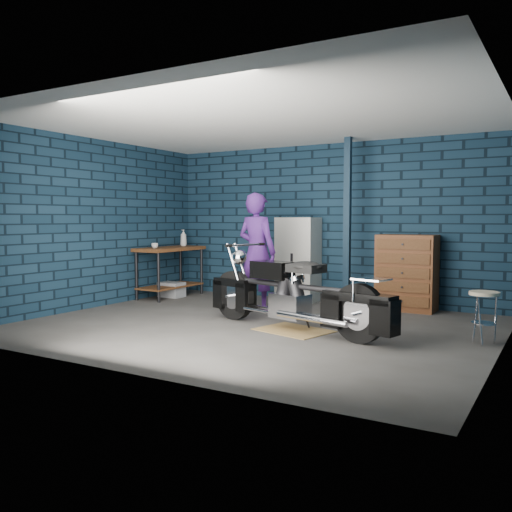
{
  "coord_description": "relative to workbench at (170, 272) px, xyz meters",
  "views": [
    {
      "loc": [
        3.6,
        -6.16,
        1.43
      ],
      "look_at": [
        -0.16,
        0.3,
        0.91
      ],
      "focal_mm": 38.0,
      "sensor_mm": 36.0,
      "label": 1
    }
  ],
  "objects": [
    {
      "name": "ground",
      "position": [
        2.68,
        -1.53,
        -0.46
      ],
      "size": [
        6.0,
        6.0,
        0.0
      ],
      "primitive_type": "plane",
      "color": "#494744",
      "rests_on": "ground"
    },
    {
      "name": "room_walls",
      "position": [
        2.68,
        -0.98,
        1.45
      ],
      "size": [
        6.02,
        5.01,
        2.71
      ],
      "color": "#102536",
      "rests_on": "ground"
    },
    {
      "name": "support_post",
      "position": [
        3.23,
        0.42,
        0.9
      ],
      "size": [
        0.1,
        0.1,
        2.7
      ],
      "primitive_type": "cube",
      "color": "#102233",
      "rests_on": "ground"
    },
    {
      "name": "workbench",
      "position": [
        0.0,
        0.0,
        0.0
      ],
      "size": [
        0.6,
        1.4,
        0.91
      ],
      "primitive_type": "cube",
      "color": "brown",
      "rests_on": "ground"
    },
    {
      "name": "drip_mat",
      "position": [
        3.26,
        -1.55,
        -0.45
      ],
      "size": [
        1.03,
        0.87,
        0.01
      ],
      "primitive_type": "cube",
      "rotation": [
        0.0,
        0.0,
        -0.25
      ],
      "color": "olive",
      "rests_on": "ground"
    },
    {
      "name": "motorcycle",
      "position": [
        3.26,
        -1.55,
        0.09
      ],
      "size": [
        2.56,
        1.26,
        1.09
      ],
      "primitive_type": null,
      "rotation": [
        0.0,
        0.0,
        -0.25
      ],
      "color": "black",
      "rests_on": "ground"
    },
    {
      "name": "person",
      "position": [
        2.08,
        -0.44,
        0.46
      ],
      "size": [
        0.71,
        0.51,
        1.82
      ],
      "primitive_type": "imported",
      "rotation": [
        0.0,
        0.0,
        3.03
      ],
      "color": "#461E70",
      "rests_on": "ground"
    },
    {
      "name": "storage_bin",
      "position": [
        0.02,
        0.01,
        -0.32
      ],
      "size": [
        0.43,
        0.31,
        0.27
      ],
      "primitive_type": "cube",
      "color": "gray",
      "rests_on": "ground"
    },
    {
      "name": "locker",
      "position": [
        2.24,
        0.7,
        0.27
      ],
      "size": [
        0.68,
        0.48,
        1.45
      ],
      "primitive_type": "cube",
      "color": "silver",
      "rests_on": "ground"
    },
    {
      "name": "tool_chest",
      "position": [
        4.1,
        0.7,
        0.13
      ],
      "size": [
        0.88,
        0.49,
        1.18
      ],
      "primitive_type": "cube",
      "color": "brown",
      "rests_on": "ground"
    },
    {
      "name": "shop_stool",
      "position": [
        5.46,
        -1.13,
        -0.15
      ],
      "size": [
        0.42,
        0.42,
        0.6
      ],
      "primitive_type": null,
      "rotation": [
        0.0,
        0.0,
        0.35
      ],
      "color": "#BEB090",
      "rests_on": "ground"
    },
    {
      "name": "cup_a",
      "position": [
        -0.02,
        -0.39,
        0.5
      ],
      "size": [
        0.15,
        0.15,
        0.09
      ],
      "primitive_type": "imported",
      "rotation": [
        0.0,
        0.0,
        0.31
      ],
      "color": "#BEB090",
      "rests_on": "workbench"
    },
    {
      "name": "bottle",
      "position": [
        -0.08,
        0.5,
        0.61
      ],
      "size": [
        0.13,
        0.13,
        0.31
      ],
      "primitive_type": "imported",
      "rotation": [
        0.0,
        0.0,
        -0.11
      ],
      "color": "gray",
      "rests_on": "workbench"
    }
  ]
}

